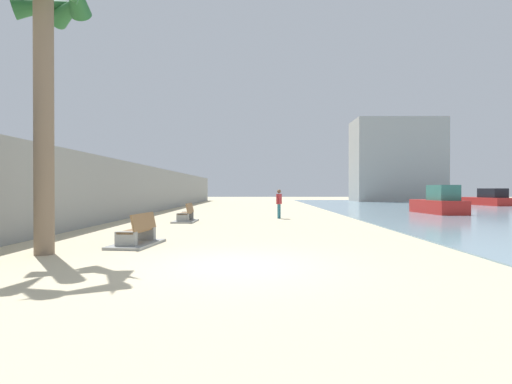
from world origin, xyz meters
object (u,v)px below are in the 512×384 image
Objects in this scene: boat_nearest at (439,203)px; boat_far_left at (488,199)px; palm_tree at (44,34)px; bench_near at (137,238)px; bench_far at (186,217)px; person_walking at (279,202)px.

boat_far_left is at bearing 50.39° from boat_nearest.
palm_tree is 6.05m from bench_near.
bench_far is (-0.11, 8.52, 0.00)m from bench_near.
boat_far_left is at bearing 36.47° from bench_far.
bench_far is at bearing -143.53° from boat_far_left.
boat_nearest is at bearing 42.77° from palm_tree.
palm_tree reaches higher than person_walking.
bench_near is 0.36× the size of boat_far_left.
bench_near is at bearing 40.10° from palm_tree.
bench_near is 22.01m from boat_nearest.
boat_far_left is at bearing 38.57° from person_walking.
boat_nearest is (17.99, 16.64, -4.99)m from palm_tree.
palm_tree is at bearing -133.98° from boat_far_left.
person_walking reaches higher than bench_far.
boat_far_left is (22.82, 18.20, -0.31)m from person_walking.
person_walking is at bearing 61.44° from palm_tree.
bench_far is (1.82, 10.14, -5.51)m from palm_tree.
person_walking is at bearing 65.85° from bench_near.
bench_near is at bearing -89.29° from bench_far.
palm_tree reaches higher than boat_nearest.
person_walking is (4.87, 10.87, 0.75)m from bench_near.
bench_near and bench_far have the same top height.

